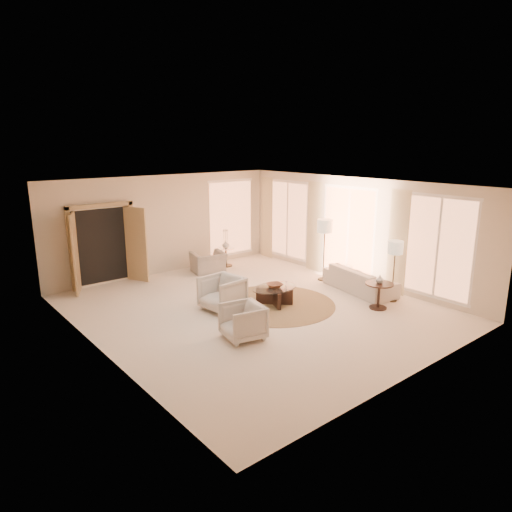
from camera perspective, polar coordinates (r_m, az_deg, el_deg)
room at (r=10.04m, az=-0.32°, el=0.87°), size 7.04×8.04×2.83m
windows_right at (r=12.53m, az=11.75°, el=3.01°), size 0.10×6.40×2.40m
window_back_corner at (r=14.50m, az=-3.11°, el=4.76°), size 1.70×0.10×2.40m
curtains_right at (r=13.07m, az=8.54°, el=3.38°), size 0.06×5.20×2.60m
french_doors at (r=12.46m, az=-18.47°, el=1.18°), size 1.95×0.66×2.16m
area_rug at (r=10.74m, az=2.32°, el=-6.02°), size 2.87×2.87×0.01m
sofa at (r=11.87m, az=12.84°, el=-2.90°), size 1.17×2.16×0.60m
armchair_left at (r=10.30m, az=-4.25°, el=-4.46°), size 0.86×0.90×0.85m
armchair_right at (r=8.82m, az=-1.68°, el=-8.00°), size 0.82×0.86×0.76m
accent_chair at (r=13.26m, az=-5.98°, el=-0.37°), size 1.02×0.78×0.80m
coffee_table at (r=10.65m, az=2.33°, el=-4.72°), size 1.31×1.31×0.42m
end_table at (r=10.71m, az=15.11°, el=-4.27°), size 0.63×0.63×0.60m
side_table at (r=13.91m, az=-3.78°, el=0.12°), size 0.49×0.49×0.57m
floor_lamp_near at (r=12.38m, az=8.60°, el=3.38°), size 0.41×0.41×1.68m
floor_lamp_far at (r=11.10m, az=17.02°, el=0.70°), size 0.35×0.35×1.46m
bowl at (r=10.58m, az=2.34°, el=-3.69°), size 0.44×0.44×0.09m
end_vase at (r=10.63m, az=15.21°, el=-2.84°), size 0.23×0.23×0.19m
side_vase at (r=13.83m, az=-3.80°, el=1.47°), size 0.26×0.26×0.23m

